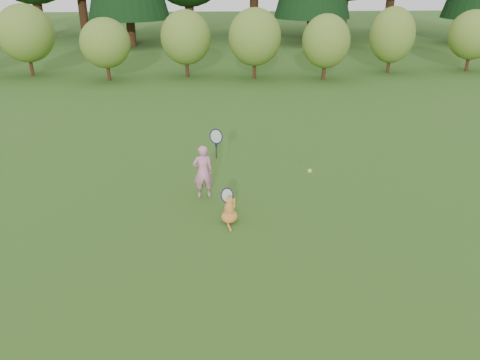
{
  "coord_description": "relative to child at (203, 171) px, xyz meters",
  "views": [
    {
      "loc": [
        -0.19,
        -6.41,
        3.89
      ],
      "look_at": [
        0.2,
        0.8,
        0.7
      ],
      "focal_mm": 35.0,
      "sensor_mm": 36.0,
      "label": 1
    }
  ],
  "objects": [
    {
      "name": "ground",
      "position": [
        0.44,
        -1.63,
        -0.54
      ],
      "size": [
        100.0,
        100.0,
        0.0
      ],
      "primitive_type": "plane",
      "color": "#2C5919",
      "rests_on": "ground"
    },
    {
      "name": "shrub_row",
      "position": [
        0.44,
        11.37,
        0.86
      ],
      "size": [
        28.0,
        3.0,
        2.8
      ],
      "primitive_type": null,
      "color": "#577C26",
      "rests_on": "ground"
    },
    {
      "name": "child",
      "position": [
        0.0,
        0.0,
        0.0
      ],
      "size": [
        0.58,
        0.33,
        1.55
      ],
      "rotation": [
        0.0,
        0.0,
        3.29
      ],
      "color": "pink",
      "rests_on": "ground"
    },
    {
      "name": "cat",
      "position": [
        0.45,
        -0.99,
        -0.3
      ],
      "size": [
        0.43,
        0.69,
        0.63
      ],
      "rotation": [
        0.0,
        0.0,
        -0.3
      ],
      "color": "#BD6424",
      "rests_on": "ground"
    },
    {
      "name": "tennis_ball",
      "position": [
        1.89,
        -0.51,
        0.16
      ],
      "size": [
        0.08,
        0.08,
        0.08
      ],
      "color": "#B8CA17",
      "rests_on": "ground"
    }
  ]
}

